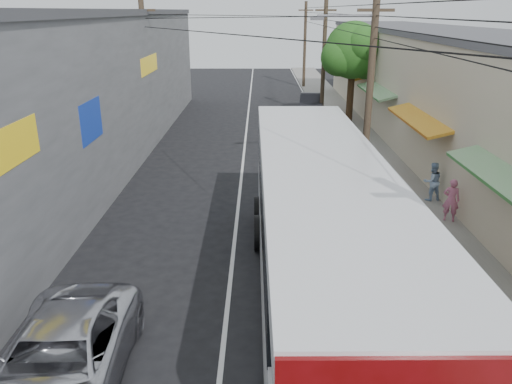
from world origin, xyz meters
TOP-DOWN VIEW (x-y plane):
  - sidewalk at (6.50, 20.00)m, footprint 3.00×80.00m
  - building_right at (10.99, 22.00)m, footprint 7.09×40.00m
  - building_left at (-8.50, 18.00)m, footprint 7.20×36.00m
  - utility_poles at (3.13, 20.33)m, footprint 11.80×45.28m
  - street_tree at (6.87, 26.02)m, footprint 4.40×4.00m
  - coach_bus at (2.29, 4.11)m, footprint 3.32×13.83m
  - jeepney at (-3.07, 1.00)m, footprint 2.65×5.38m
  - parked_suv at (3.80, 17.90)m, footprint 3.01×6.54m
  - parked_car_mid at (4.60, 20.00)m, footprint 1.86×4.03m
  - parked_car_far at (4.60, 29.09)m, footprint 2.24×4.85m
  - pedestrian_near at (7.60, 9.49)m, footprint 0.67×0.56m
  - pedestrian_far at (7.60, 11.54)m, footprint 0.86×0.74m

SIDE VIEW (x-z plane):
  - sidewalk at x=6.50m, z-range 0.00..0.12m
  - parked_car_mid at x=4.60m, z-range 0.00..1.34m
  - jeepney at x=-3.07m, z-range 0.00..1.47m
  - parked_car_far at x=4.60m, z-range 0.00..1.54m
  - pedestrian_far at x=7.60m, z-range 0.12..1.66m
  - pedestrian_near at x=7.60m, z-range 0.12..1.68m
  - parked_suv at x=3.80m, z-range 0.00..1.85m
  - coach_bus at x=2.29m, z-range 0.07..4.04m
  - building_right at x=10.99m, z-range 0.03..6.28m
  - building_left at x=-8.50m, z-range 0.03..7.28m
  - utility_poles at x=3.13m, z-range 0.13..8.13m
  - street_tree at x=6.87m, z-range 1.37..7.97m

